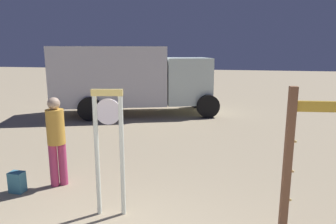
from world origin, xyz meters
The scene contains 5 objects.
standing_clock centered at (-0.61, 1.81, 1.25)m, with size 0.48×0.18×2.02m.
arrow_sign centered at (2.34, 1.87, 1.45)m, with size 1.00×0.30×2.13m.
person_near_clock centered at (-2.03, 2.58, 0.97)m, with size 0.33×0.33×1.74m.
backpack centered at (-2.62, 2.13, 0.19)m, with size 0.26×0.23×0.39m.
box_truck_near centered at (-3.03, 9.38, 1.51)m, with size 6.86×4.40×2.74m.
Camera 1 is at (1.29, -2.38, 2.59)m, focal length 32.51 mm.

